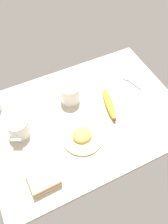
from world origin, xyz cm
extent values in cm
cube|color=#BCB29E|center=(0.00, 0.00, 1.00)|extent=(90.00, 64.00, 2.00)
cylinder|color=#EAE58C|center=(-5.66, -9.96, 2.60)|extent=(17.92, 17.92, 1.20)
ellipsoid|color=#D8B259|center=(-5.66, -9.96, 4.18)|extent=(8.64, 7.78, 3.93)
cylinder|color=white|center=(-29.05, 3.93, 6.58)|extent=(9.05, 9.05, 9.15)
cylinder|color=brown|center=(-29.05, 3.93, 10.65)|extent=(7.96, 7.96, 0.40)
cylinder|color=white|center=(-31.69, -1.63, 7.03)|extent=(4.19, 2.83, 1.20)
cylinder|color=white|center=(-1.84, 11.30, 6.88)|extent=(8.98, 8.98, 9.76)
cylinder|color=black|center=(-1.84, 11.30, 11.26)|extent=(7.91, 7.91, 0.40)
cylinder|color=white|center=(-2.90, 17.32, 7.37)|extent=(4.19, 1.88, 1.20)
cube|color=beige|center=(-27.12, -20.34, 2.80)|extent=(11.31, 10.23, 1.60)
cube|color=#C14C4C|center=(-27.12, -20.34, 4.20)|extent=(11.31, 10.23, 1.20)
cube|color=beige|center=(-27.12, -20.34, 5.60)|extent=(11.31, 10.23, 1.60)
ellipsoid|color=yellow|center=(13.21, -0.22, 3.67)|extent=(7.82, 18.94, 3.35)
cube|color=#4C3819|center=(11.03, -8.83, 3.67)|extent=(1.20, 1.20, 1.20)
ellipsoid|color=silver|center=(29.88, 11.51, 2.40)|extent=(3.32, 4.13, 0.80)
cylinder|color=silver|center=(31.59, 5.68, 2.35)|extent=(3.08, 8.41, 0.70)
cube|color=white|center=(-18.27, 18.34, 2.15)|extent=(19.51, 19.51, 0.30)
camera|label=1|loc=(-25.81, -53.17, 89.50)|focal=36.51mm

